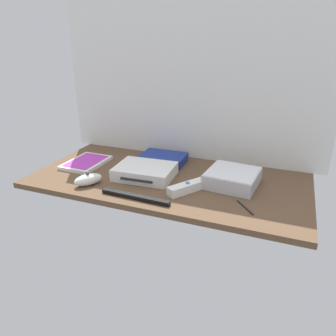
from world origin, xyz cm
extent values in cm
cube|color=brown|center=(0.00, 0.00, -1.00)|extent=(100.00, 48.00, 2.00)
cube|color=white|center=(0.00, 24.60, 32.00)|extent=(110.00, 1.20, 64.00)
cube|color=white|center=(-8.28, -2.12, 2.20)|extent=(21.90, 17.20, 4.40)
cube|color=#2D2D2D|center=(-7.80, -10.30, 2.20)|extent=(12.01, 1.30, 0.80)
cube|color=silver|center=(22.98, 2.83, 2.50)|extent=(18.56, 18.56, 5.00)
cube|color=silver|center=(22.98, 2.83, 5.15)|extent=(17.82, 17.82, 0.30)
cube|color=white|center=(-36.04, 0.70, 0.70)|extent=(13.96, 19.26, 1.40)
cube|color=#B233B2|center=(-36.04, 0.70, 1.48)|extent=(11.47, 16.55, 0.16)
cube|color=navy|center=(-7.61, 14.37, 1.70)|extent=(18.30, 12.45, 3.40)
cube|color=#19D833|center=(-7.46, 8.17, 1.70)|extent=(8.01, 0.60, 0.60)
cube|color=white|center=(10.11, -7.94, 1.50)|extent=(11.20, 14.31, 3.00)
cylinder|color=#387FDB|center=(10.11, -7.94, 3.20)|extent=(1.40, 1.40, 0.40)
ellipsoid|color=white|center=(-23.89, -15.58, 2.00)|extent=(9.39, 10.69, 4.00)
sphere|color=#4C4C4C|center=(-23.89, -15.58, 4.40)|extent=(1.40, 1.40, 1.40)
cube|color=black|center=(-3.82, -19.13, 0.70)|extent=(24.05, 2.71, 1.40)
cylinder|color=black|center=(29.95, -12.15, 0.35)|extent=(6.20, 7.44, 0.70)
camera|label=1|loc=(39.41, -100.82, 48.35)|focal=34.42mm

